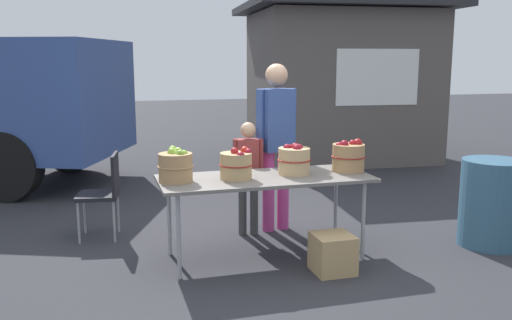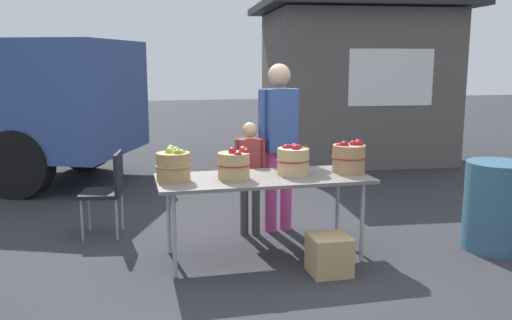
# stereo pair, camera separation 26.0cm
# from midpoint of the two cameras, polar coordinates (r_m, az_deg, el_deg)

# --- Properties ---
(ground_plane) EXTENTS (40.00, 40.00, 0.00)m
(ground_plane) POSITION_cam_midpoint_polar(r_m,az_deg,el_deg) (5.17, 2.23, -9.90)
(ground_plane) COLOR #2D2D33
(market_table) EXTENTS (1.90, 0.76, 0.75)m
(market_table) POSITION_cam_midpoint_polar(r_m,az_deg,el_deg) (4.97, 2.29, -2.25)
(market_table) COLOR slate
(market_table) RESTS_ON ground
(apple_basket_green_0) EXTENTS (0.31, 0.31, 0.30)m
(apple_basket_green_0) POSITION_cam_midpoint_polar(r_m,az_deg,el_deg) (4.81, -6.95, -0.56)
(apple_basket_green_0) COLOR #A87F51
(apple_basket_green_0) RESTS_ON market_table
(apple_basket_red_0) EXTENTS (0.30, 0.30, 0.28)m
(apple_basket_red_0) POSITION_cam_midpoint_polar(r_m,az_deg,el_deg) (4.85, -0.72, -0.48)
(apple_basket_red_0) COLOR tan
(apple_basket_red_0) RESTS_ON market_table
(apple_basket_red_1) EXTENTS (0.31, 0.31, 0.29)m
(apple_basket_red_1) POSITION_cam_midpoint_polar(r_m,az_deg,el_deg) (5.06, 5.31, -0.04)
(apple_basket_red_1) COLOR tan
(apple_basket_red_1) RESTS_ON market_table
(apple_basket_red_2) EXTENTS (0.32, 0.32, 0.31)m
(apple_basket_red_2) POSITION_cam_midpoint_polar(r_m,az_deg,el_deg) (5.23, 10.93, 0.26)
(apple_basket_red_2) COLOR #A87F51
(apple_basket_red_2) RESTS_ON market_table
(vendor_adult) EXTENTS (0.45, 0.29, 1.74)m
(vendor_adult) POSITION_cam_midpoint_polar(r_m,az_deg,el_deg) (5.74, 3.66, 2.68)
(vendor_adult) COLOR #CC3F8C
(vendor_adult) RESTS_ON ground
(child_customer) EXTENTS (0.30, 0.20, 1.17)m
(child_customer) POSITION_cam_midpoint_polar(r_m,az_deg,el_deg) (5.62, 0.71, -0.97)
(child_customer) COLOR #3F3F3F
(child_customer) RESTS_ON ground
(food_kiosk) EXTENTS (3.73, 3.19, 2.74)m
(food_kiosk) POSITION_cam_midpoint_polar(r_m,az_deg,el_deg) (10.25, 10.81, 7.89)
(food_kiosk) COLOR #59514C
(food_kiosk) RESTS_ON ground
(folding_chair) EXTENTS (0.46, 0.46, 0.86)m
(folding_chair) POSITION_cam_midpoint_polar(r_m,az_deg,el_deg) (5.81, -13.69, -2.70)
(folding_chair) COLOR black
(folding_chair) RESTS_ON ground
(trash_barrel) EXTENTS (0.60, 0.60, 0.84)m
(trash_barrel) POSITION_cam_midpoint_polar(r_m,az_deg,el_deg) (5.78, 24.70, -4.33)
(trash_barrel) COLOR #335972
(trash_barrel) RESTS_ON ground
(produce_crate) EXTENTS (0.33, 0.33, 0.33)m
(produce_crate) POSITION_cam_midpoint_polar(r_m,az_deg,el_deg) (4.80, 9.08, -9.59)
(produce_crate) COLOR tan
(produce_crate) RESTS_ON ground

